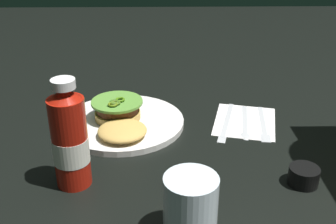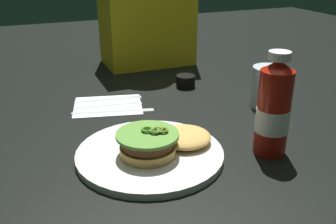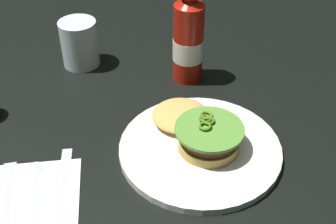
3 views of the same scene
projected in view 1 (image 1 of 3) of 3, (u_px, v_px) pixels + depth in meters
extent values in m
plane|color=black|center=(172.00, 161.00, 0.85)|extent=(3.00, 3.00, 0.00)
cylinder|color=white|center=(123.00, 122.00, 0.99)|extent=(0.29, 0.29, 0.01)
cylinder|color=tan|center=(118.00, 115.00, 0.99)|extent=(0.11, 0.11, 0.02)
cylinder|color=#512D19|center=(117.00, 108.00, 0.98)|extent=(0.10, 0.10, 0.02)
cylinder|color=red|center=(117.00, 104.00, 0.98)|extent=(0.09, 0.09, 0.01)
cylinder|color=#568D34|center=(117.00, 102.00, 0.97)|extent=(0.12, 0.12, 0.01)
torus|color=#46651B|center=(115.00, 103.00, 0.95)|extent=(0.02, 0.02, 0.01)
torus|color=#587315|center=(113.00, 104.00, 0.95)|extent=(0.02, 0.02, 0.01)
torus|color=#467613|center=(120.00, 100.00, 0.97)|extent=(0.02, 0.02, 0.01)
torus|color=#3F6B1F|center=(114.00, 102.00, 0.96)|extent=(0.02, 0.02, 0.01)
ellipsoid|color=tan|center=(122.00, 131.00, 0.91)|extent=(0.11, 0.11, 0.03)
cylinder|color=#A7190C|center=(70.00, 143.00, 0.74)|extent=(0.07, 0.07, 0.17)
cone|color=#A7190C|center=(64.00, 94.00, 0.70)|extent=(0.06, 0.06, 0.02)
cylinder|color=white|center=(63.00, 84.00, 0.69)|extent=(0.04, 0.04, 0.02)
cylinder|color=white|center=(71.00, 150.00, 0.75)|extent=(0.07, 0.07, 0.05)
cylinder|color=silver|center=(190.00, 207.00, 0.63)|extent=(0.08, 0.08, 0.11)
cylinder|color=black|center=(304.00, 176.00, 0.77)|extent=(0.06, 0.06, 0.03)
cube|color=white|center=(245.00, 121.00, 1.01)|extent=(0.20, 0.18, 0.00)
cube|color=silver|center=(227.00, 118.00, 1.01)|extent=(0.18, 0.06, 0.00)
cube|color=silver|center=(223.00, 133.00, 0.95)|extent=(0.08, 0.04, 0.00)
cube|color=silver|center=(245.00, 120.00, 1.00)|extent=(0.17, 0.04, 0.00)
ellipsoid|color=silver|center=(245.00, 134.00, 0.94)|extent=(0.04, 0.03, 0.00)
cube|color=silver|center=(263.00, 122.00, 1.00)|extent=(0.18, 0.04, 0.00)
cube|color=silver|center=(266.00, 137.00, 0.93)|extent=(0.04, 0.03, 0.00)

